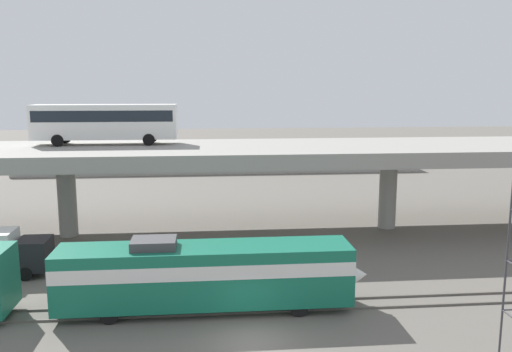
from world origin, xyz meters
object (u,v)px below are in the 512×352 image
at_px(transit_bus_on_overpass, 106,120).
at_px(parked_car_4, 277,155).
at_px(parked_car_0, 233,156).
at_px(train_locomotive, 220,272).
at_px(parked_car_6, 168,154).
at_px(parked_car_5, 346,151).
at_px(parked_car_1, 252,152).
at_px(parked_car_3, 369,154).
at_px(parked_car_2, 209,153).

height_order(transit_bus_on_overpass, parked_car_4, transit_bus_on_overpass).
relative_size(parked_car_0, parked_car_4, 1.08).
height_order(train_locomotive, parked_car_0, train_locomotive).
bearing_deg(parked_car_4, parked_car_6, -8.30).
height_order(parked_car_0, parked_car_5, same).
bearing_deg(parked_car_5, transit_bus_on_overpass, 48.31).
relative_size(train_locomotive, parked_car_0, 3.80).
distance_m(parked_car_1, parked_car_4, 5.50).
xyz_separation_m(transit_bus_on_overpass, parked_car_5, (30.15, 33.86, -7.19)).
relative_size(parked_car_0, parked_car_6, 1.12).
relative_size(parked_car_1, parked_car_6, 1.09).
bearing_deg(parked_car_1, train_locomotive, -96.87).
bearing_deg(transit_bus_on_overpass, parked_car_4, 58.23).
xyz_separation_m(parked_car_3, parked_car_6, (-29.95, 1.91, -0.00)).
bearing_deg(parked_car_2, parked_car_3, 173.76).
height_order(parked_car_1, parked_car_2, same).
distance_m(parked_car_4, parked_car_6, 16.15).
xyz_separation_m(train_locomotive, parked_car_6, (-6.27, 50.95, 0.03)).
xyz_separation_m(parked_car_1, parked_car_5, (14.62, -0.96, 0.00)).
height_order(parked_car_3, parked_car_6, same).
bearing_deg(parked_car_3, parked_car_0, -178.92).
height_order(parked_car_1, parked_car_5, same).
relative_size(parked_car_5, parked_car_6, 1.12).
distance_m(parked_car_3, parked_car_4, 13.98).
bearing_deg(train_locomotive, parked_car_3, 64.23).
xyz_separation_m(parked_car_0, parked_car_4, (6.47, -0.03, -0.00)).
xyz_separation_m(parked_car_2, parked_car_6, (-6.02, -0.70, -0.00)).
relative_size(transit_bus_on_overpass, parked_car_6, 2.97).
bearing_deg(parked_car_1, parked_car_2, -168.51).
distance_m(transit_bus_on_overpass, parked_car_1, 38.80).
bearing_deg(transit_bus_on_overpass, parked_car_0, 67.88).
bearing_deg(parked_car_0, train_locomotive, 86.19).
distance_m(parked_car_0, parked_car_3, 20.44).
height_order(parked_car_2, parked_car_5, same).
distance_m(transit_bus_on_overpass, parked_car_5, 45.90).
bearing_deg(parked_car_6, parked_car_3, -3.65).
bearing_deg(train_locomotive, parked_car_5, 68.02).
height_order(parked_car_1, parked_car_6, same).
bearing_deg(parked_car_1, transit_bus_on_overpass, -114.03).
bearing_deg(parked_car_3, train_locomotive, -115.77).
xyz_separation_m(train_locomotive, parked_car_1, (6.38, 53.01, 0.03)).
height_order(parked_car_2, parked_car_6, same).
height_order(parked_car_1, parked_car_3, same).
xyz_separation_m(parked_car_0, parked_car_5, (17.77, 3.39, 0.00)).
bearing_deg(parked_car_2, parked_car_4, 163.05).
bearing_deg(parked_car_1, parked_car_6, -170.78).
bearing_deg(parked_car_3, transit_bus_on_overpass, -136.77).
relative_size(train_locomotive, parked_car_3, 3.76).
xyz_separation_m(parked_car_3, parked_car_5, (-2.67, 3.00, -0.00)).
relative_size(parked_car_3, parked_car_6, 1.13).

